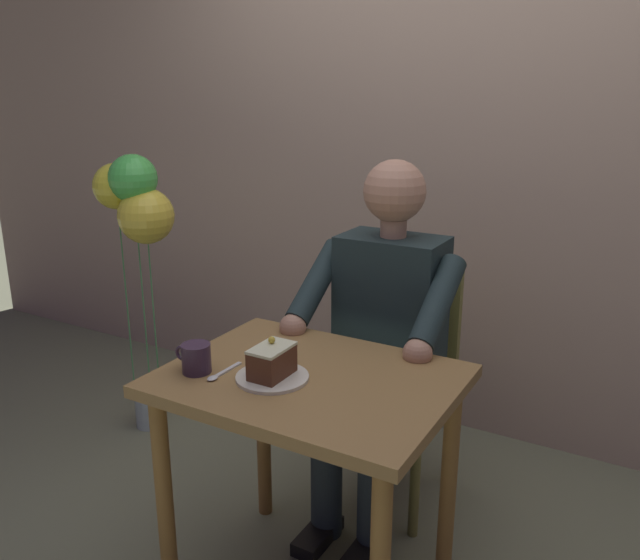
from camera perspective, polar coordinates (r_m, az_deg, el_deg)
The scene contains 9 objects.
cafe_rear_panel at distance 2.84m, azimuth 13.01°, elevation 16.04°, with size 6.40×0.12×3.00m, color tan.
dining_table at distance 1.88m, azimuth -0.93°, elevation -11.75°, with size 0.81×0.62×0.74m.
chair at distance 2.46m, azimuth 7.02°, elevation -7.69°, with size 0.42×0.42×0.91m.
seated_person at distance 2.25m, azimuth 5.47°, elevation -5.25°, with size 0.53×0.58×1.29m.
dessert_plate at distance 1.80m, azimuth -4.26°, elevation -8.61°, with size 0.20×0.20×0.01m, color silver.
cake_slice at distance 1.78m, azimuth -4.30°, elevation -7.18°, with size 0.09×0.13×0.11m.
coffee_cup at distance 1.86m, azimuth -10.97°, elevation -6.78°, with size 0.12×0.08×0.08m.
dessert_spoon at distance 1.84m, azimuth -8.89°, elevation -8.26°, with size 0.03×0.14×0.01m.
balloon_display at distance 2.82m, azimuth -16.03°, elevation 5.12°, with size 0.36×0.24×1.26m.
Camera 1 is at (-0.85, 1.42, 1.51)m, focal length 36.01 mm.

